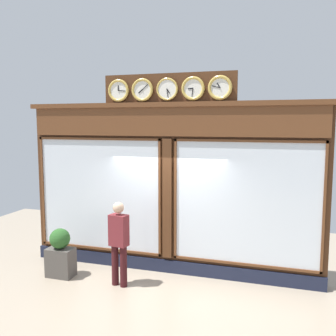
{
  "coord_description": "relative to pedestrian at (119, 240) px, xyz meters",
  "views": [
    {
      "loc": [
        -2.35,
        7.51,
        3.22
      ],
      "look_at": [
        0.0,
        0.0,
        2.28
      ],
      "focal_mm": 40.3,
      "sensor_mm": 36.0,
      "label": 1
    }
  ],
  "objects": [
    {
      "name": "planter_box",
      "position": [
        1.37,
        -0.05,
        -0.63
      ],
      "size": [
        0.56,
        0.36,
        0.61
      ],
      "primitive_type": "cube",
      "color": "#4C4742",
      "rests_on": "ground_plane"
    },
    {
      "name": "planter_shrub",
      "position": [
        1.37,
        -0.05,
        -0.11
      ],
      "size": [
        0.43,
        0.43,
        0.43
      ],
      "primitive_type": "sphere",
      "color": "#285623",
      "rests_on": "planter_box"
    },
    {
      "name": "shop_facade",
      "position": [
        -0.72,
        -1.07,
        0.94
      ],
      "size": [
        6.54,
        0.42,
        4.23
      ],
      "color": "#4C2B16",
      "rests_on": "ground_plane"
    },
    {
      "name": "pedestrian",
      "position": [
        0.0,
        0.0,
        0.0
      ],
      "size": [
        0.39,
        0.28,
        1.69
      ],
      "color": "#3A1316",
      "rests_on": "ground_plane"
    }
  ]
}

